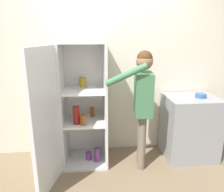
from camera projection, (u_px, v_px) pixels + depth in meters
name	position (u px, v px, depth m)	size (l,w,h in m)	color
ground_plane	(115.00, 187.00, 2.61)	(12.00, 12.00, 0.00)	#7A664C
wall_back	(108.00, 69.00, 3.20)	(7.00, 0.06, 2.55)	beige
refrigerator	(77.00, 108.00, 2.87)	(0.81, 1.17, 1.69)	silver
person	(143.00, 95.00, 2.78)	(0.63, 0.50, 1.58)	#726656
counter	(189.00, 127.00, 3.20)	(0.72, 0.61, 0.91)	gray
bowl	(201.00, 96.00, 3.04)	(0.15, 0.15, 0.06)	#335B8E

